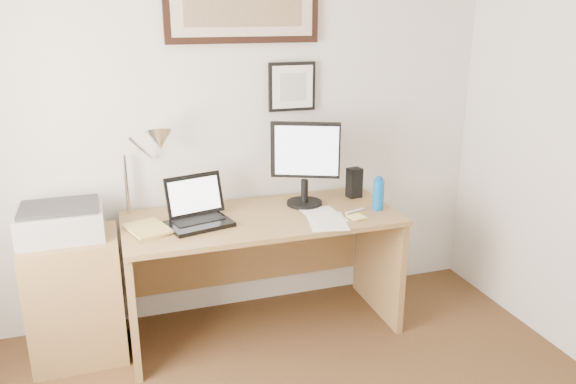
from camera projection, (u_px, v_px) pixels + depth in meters
name	position (u px, v px, depth m)	size (l,w,h in m)	color
wall_back	(221.00, 122.00, 3.43)	(3.50, 0.02, 2.50)	silver
side_cabinet	(76.00, 298.00, 3.14)	(0.50, 0.40, 0.73)	olive
water_bottle	(378.00, 195.00, 3.37)	(0.07, 0.07, 0.19)	#0E5AB7
bottle_cap	(379.00, 178.00, 3.34)	(0.03, 0.03, 0.02)	#0E5AB7
speaker	(354.00, 183.00, 3.60)	(0.09, 0.07, 0.19)	black
paper_sheet_a	(327.00, 221.00, 3.21)	(0.21, 0.30, 0.00)	white
paper_sheet_b	(323.00, 215.00, 3.30)	(0.20, 0.28, 0.00)	white
sticky_pad	(357.00, 217.00, 3.26)	(0.09, 0.09, 0.01)	#FFF178
marker_pen	(355.00, 211.00, 3.35)	(0.02, 0.02, 0.14)	white
book	(131.00, 233.00, 3.02)	(0.20, 0.27, 0.02)	tan
desk	(259.00, 247.00, 3.44)	(1.60, 0.70, 0.75)	olive
laptop	(198.00, 213.00, 3.17)	(0.39, 0.37, 0.26)	black
lcd_monitor	(305.00, 160.00, 3.39)	(0.40, 0.22, 0.52)	black
printer	(61.00, 221.00, 3.02)	(0.44, 0.34, 0.18)	#A9A9AB
desk_lamp	(157.00, 143.00, 3.16)	(0.29, 0.27, 0.53)	silver
picture_large	(243.00, 1.00, 3.23)	(0.92, 0.04, 0.47)	black
picture_small	(292.00, 87.00, 3.48)	(0.30, 0.03, 0.30)	black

